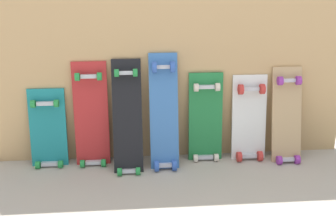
# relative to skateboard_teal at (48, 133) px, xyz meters

# --- Properties ---
(ground_plane) EXTENTS (12.00, 12.00, 0.00)m
(ground_plane) POSITION_rel_skateboard_teal_xyz_m (0.78, 0.01, -0.22)
(ground_plane) COLOR #A89E8E
(plywood_wall_panel) EXTENTS (2.42, 0.04, 1.72)m
(plywood_wall_panel) POSITION_rel_skateboard_teal_xyz_m (0.78, 0.08, 0.64)
(plywood_wall_panel) COLOR tan
(plywood_wall_panel) RESTS_ON ground
(skateboard_teal) EXTENTS (0.24, 0.15, 0.58)m
(skateboard_teal) POSITION_rel_skateboard_teal_xyz_m (0.00, 0.00, 0.00)
(skateboard_teal) COLOR #197A7F
(skateboard_teal) RESTS_ON ground
(skateboard_red) EXTENTS (0.22, 0.16, 0.75)m
(skateboard_red) POSITION_rel_skateboard_teal_xyz_m (0.28, -0.00, 0.09)
(skateboard_red) COLOR #B22626
(skateboard_red) RESTS_ON ground
(skateboard_black) EXTENTS (0.19, 0.29, 0.77)m
(skateboard_black) POSITION_rel_skateboard_teal_xyz_m (0.52, -0.07, 0.09)
(skateboard_black) COLOR black
(skateboard_black) RESTS_ON ground
(skateboard_blue) EXTENTS (0.18, 0.26, 0.79)m
(skateboard_blue) POSITION_rel_skateboard_teal_xyz_m (0.75, -0.06, 0.11)
(skateboard_blue) COLOR #386BAD
(skateboard_blue) RESTS_ON ground
(skateboard_green) EXTENTS (0.23, 0.14, 0.66)m
(skateboard_green) POSITION_rel_skateboard_teal_xyz_m (1.04, 0.01, 0.04)
(skateboard_green) COLOR #1E7238
(skateboard_green) RESTS_ON ground
(skateboard_white) EXTENTS (0.23, 0.16, 0.63)m
(skateboard_white) POSITION_rel_skateboard_teal_xyz_m (1.33, -0.01, 0.04)
(skateboard_white) COLOR silver
(skateboard_white) RESTS_ON ground
(skateboard_natural) EXTENTS (0.20, 0.22, 0.69)m
(skateboard_natural) POSITION_rel_skateboard_teal_xyz_m (1.58, -0.04, 0.06)
(skateboard_natural) COLOR tan
(skateboard_natural) RESTS_ON ground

